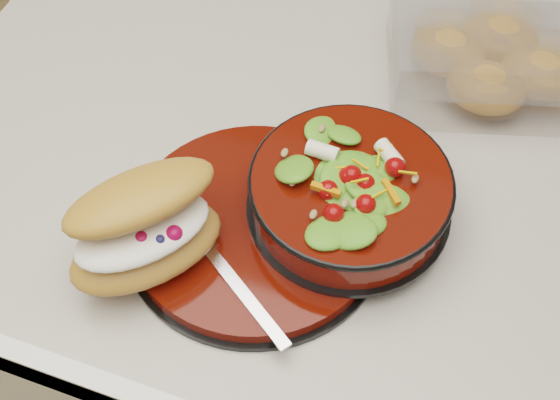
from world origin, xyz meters
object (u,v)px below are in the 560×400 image
(salad_bowl, at_px, (350,189))
(croissant, at_px, (146,228))
(pastry_box, at_px, (496,53))
(fork, at_px, (231,278))
(island_counter, at_px, (409,344))
(dinner_plate, at_px, (256,227))

(salad_bowl, distance_m, croissant, 0.20)
(pastry_box, bearing_deg, salad_bowl, -128.23)
(fork, bearing_deg, salad_bowl, -0.79)
(salad_bowl, relative_size, croissant, 1.13)
(croissant, bearing_deg, fork, -49.16)
(fork, xyz_separation_m, pastry_box, (0.18, 0.37, 0.02))
(island_counter, height_order, croissant, croissant)
(salad_bowl, height_order, croissant, croissant)
(croissant, xyz_separation_m, pastry_box, (0.27, 0.37, -0.02))
(pastry_box, bearing_deg, island_counter, -106.76)
(croissant, bearing_deg, dinner_plate, -8.66)
(salad_bowl, distance_m, fork, 0.15)
(island_counter, distance_m, fork, 0.55)
(island_counter, distance_m, pastry_box, 0.51)
(pastry_box, bearing_deg, dinner_plate, -138.11)
(island_counter, relative_size, dinner_plate, 4.56)
(salad_bowl, height_order, pastry_box, salad_bowl)
(island_counter, distance_m, salad_bowl, 0.52)
(dinner_plate, height_order, fork, fork)
(island_counter, xyz_separation_m, salad_bowl, (-0.10, -0.11, 0.50))
(island_counter, xyz_separation_m, croissant, (-0.27, -0.23, 0.51))
(dinner_plate, relative_size, pastry_box, 0.97)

